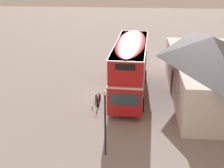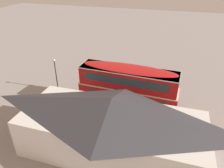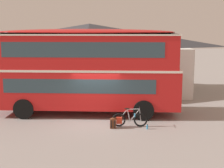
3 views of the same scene
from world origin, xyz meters
name	(u,v)px [view 3 (image 3 of 3)]	position (x,y,z in m)	size (l,w,h in m)	color
ground_plane	(96,121)	(0.00, 0.00, 0.00)	(120.00, 120.00, 0.00)	gray
double_decker_bus	(86,68)	(-0.64, 1.49, 2.64)	(10.47, 2.98, 4.79)	black
touring_bicycle	(128,119)	(1.67, -0.94, 0.37)	(1.76, 0.46, 0.97)	black
backpack_on_ground	(113,123)	(0.91, -1.18, 0.27)	(0.30, 0.31, 0.52)	#592D19
water_bottle_blue_sports	(147,127)	(2.57, -1.33, 0.11)	(0.08, 0.08, 0.24)	#338CBF
pub_building	(90,57)	(-0.88, 8.03, 2.63)	(14.86, 6.36, 5.15)	silver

